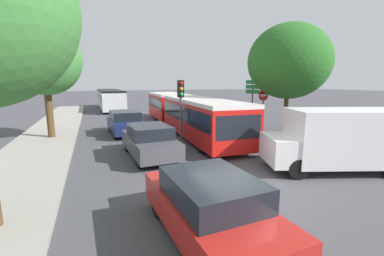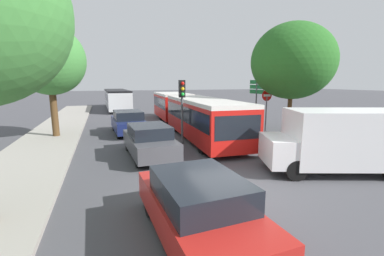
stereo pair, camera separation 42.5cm
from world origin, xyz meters
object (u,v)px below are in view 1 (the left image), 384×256
direction_sign_post (253,92)px  city_bus_rear (110,98)px  queued_car_graphite (149,141)px  queued_car_navy (125,122)px  articulated_bus (184,110)px  traffic_light (181,97)px  tree_left_mid (45,62)px  tree_right_near (289,62)px  white_van (339,138)px  queued_car_red (210,207)px  no_entry_sign (263,105)px

direction_sign_post → city_bus_rear: bearing=-72.1°
queued_car_graphite → queued_car_navy: size_ratio=0.97×
articulated_bus → city_bus_rear: 16.28m
queued_car_navy → direction_sign_post: 9.18m
traffic_light → articulated_bus: bearing=161.5°
queued_car_navy → traffic_light: 4.89m
tree_left_mid → tree_right_near: 14.10m
articulated_bus → white_van: size_ratio=2.97×
queued_car_red → white_van: 6.70m
traffic_light → queued_car_graphite: bearing=-45.6°
queued_car_red → queued_car_navy: queued_car_navy is taller
tree_left_mid → no_entry_sign: bearing=-13.8°
queued_car_navy → tree_right_near: bearing=-115.9°
queued_car_red → direction_sign_post: (8.67, 11.27, 1.85)m
queued_car_red → tree_right_near: 12.74m
queued_car_graphite → traffic_light: 3.31m
tree_left_mid → tree_right_near: size_ratio=0.96×
white_van → tree_left_mid: tree_left_mid is taller
queued_car_navy → no_entry_sign: (8.30, -3.05, 1.13)m
city_bus_rear → no_entry_sign: 20.73m
traffic_light → white_van: bearing=37.1°
tree_right_near → articulated_bus: bearing=141.0°
queued_car_red → tree_right_near: size_ratio=0.61×
white_van → tree_right_near: (2.70, 5.99, 3.27)m
articulated_bus → queued_car_red: bearing=-14.5°
no_entry_sign → queued_car_red: bearing=-41.4°
white_van → direction_sign_post: 9.49m
city_bus_rear → queued_car_graphite: city_bus_rear is taller
queued_car_red → traffic_light: traffic_light is taller
queued_car_red → white_van: size_ratio=0.77×
city_bus_rear → tree_right_near: 22.22m
no_entry_sign → traffic_light: bearing=-82.3°
queued_car_graphite → queued_car_red: bearing=176.5°
queued_car_graphite → tree_right_near: tree_right_near is taller
queued_car_red → tree_left_mid: size_ratio=0.64×
queued_car_red → tree_left_mid: bearing=17.6°
queued_car_red → city_bus_rear: bearing=-2.4°
white_van → queued_car_navy: bearing=-36.9°
queued_car_navy → tree_left_mid: tree_left_mid is taller
direction_sign_post → traffic_light: bearing=14.9°
traffic_light → queued_car_red: bearing=-11.5°
city_bus_rear → no_entry_sign: size_ratio=3.92×
queued_car_navy → tree_left_mid: 5.58m
queued_car_graphite → city_bus_rear: bearing=-2.1°
queued_car_red → queued_car_graphite: (0.10, 6.48, 0.01)m
queued_car_navy → queued_car_graphite: bearing=-178.8°
city_bus_rear → no_entry_sign: bearing=-158.0°
direction_sign_post → queued_car_graphite: bearing=19.6°
direction_sign_post → no_entry_sign: bearing=63.6°
queued_car_graphite → no_entry_sign: (7.92, 2.62, 1.15)m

